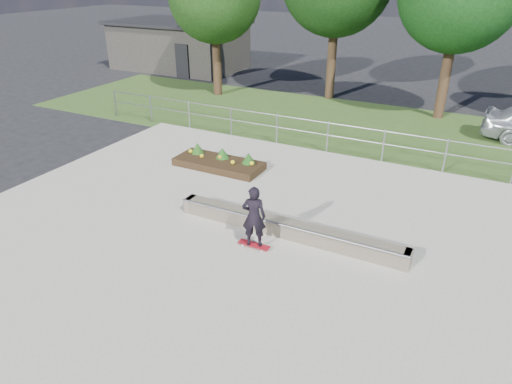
% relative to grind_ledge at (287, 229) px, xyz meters
% --- Properties ---
extents(ground, '(120.00, 120.00, 0.00)m').
position_rel_grind_ledge_xyz_m(ground, '(-1.06, -1.53, -0.26)').
color(ground, black).
rests_on(ground, ground).
extents(grass_verge, '(30.00, 8.00, 0.02)m').
position_rel_grind_ledge_xyz_m(grass_verge, '(-1.06, 9.47, -0.25)').
color(grass_verge, '#314D1F').
rests_on(grass_verge, ground).
extents(concrete_slab, '(15.00, 15.00, 0.06)m').
position_rel_grind_ledge_xyz_m(concrete_slab, '(-1.06, -1.53, -0.23)').
color(concrete_slab, '#AAA597').
rests_on(concrete_slab, ground).
extents(fence, '(20.06, 0.06, 1.20)m').
position_rel_grind_ledge_xyz_m(fence, '(-1.06, 5.97, 0.51)').
color(fence, gray).
rests_on(fence, ground).
extents(building, '(8.40, 5.40, 3.00)m').
position_rel_grind_ledge_xyz_m(building, '(-15.06, 16.47, 1.25)').
color(building, '#2B2926').
rests_on(building, ground).
extents(grind_ledge, '(6.00, 0.44, 0.43)m').
position_rel_grind_ledge_xyz_m(grind_ledge, '(0.00, 0.00, 0.00)').
color(grind_ledge, brown).
rests_on(grind_ledge, concrete_slab).
extents(planter_bed, '(3.00, 1.20, 0.61)m').
position_rel_grind_ledge_xyz_m(planter_bed, '(-3.80, 3.00, -0.02)').
color(planter_bed, black).
rests_on(planter_bed, concrete_slab).
extents(skateboarder, '(0.80, 0.54, 1.61)m').
position_rel_grind_ledge_xyz_m(skateboarder, '(-0.50, -0.85, 0.63)').
color(skateboarder, white).
rests_on(skateboarder, concrete_slab).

